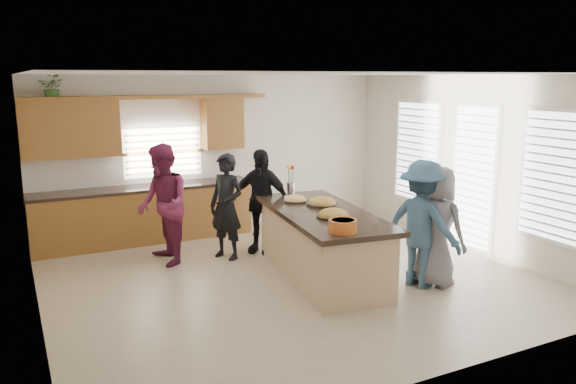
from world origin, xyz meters
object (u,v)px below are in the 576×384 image
island (322,245)px  woman_left_mid (163,205)px  woman_right_back (422,224)px  woman_left_front (261,201)px  woman_right_front (437,227)px  salad_bowl (343,225)px  woman_left_back (226,207)px

island → woman_left_mid: size_ratio=1.56×
woman_left_mid → woman_right_back: size_ratio=1.06×
woman_left_front → woman_right_front: (1.49, -2.39, -0.02)m
salad_bowl → woman_right_back: size_ratio=0.20×
woman_left_front → woman_right_back: size_ratio=0.98×
woman_right_back → woman_right_front: bearing=-129.3°
woman_left_mid → woman_right_back: woman_left_mid is taller
woman_left_front → woman_right_back: (1.30, -2.32, 0.02)m
salad_bowl → woman_right_back: bearing=6.3°
salad_bowl → woman_left_mid: size_ratio=0.19×
island → woman_left_front: 1.51m
island → woman_right_front: size_ratio=1.74×
woman_right_back → island: bearing=29.8°
woman_right_back → woman_right_front: size_ratio=1.05×
salad_bowl → woman_left_front: woman_left_front is taller
island → woman_left_back: (-0.89, 1.38, 0.36)m
island → salad_bowl: (-0.32, -1.04, 0.58)m
woman_right_front → salad_bowl: bearing=75.8°
island → woman_left_mid: 2.43m
woman_right_front → island: bearing=34.1°
woman_left_back → woman_left_front: size_ratio=0.98×
woman_left_mid → woman_right_back: bearing=47.0°
woman_left_back → woman_left_front: bearing=64.2°
woman_right_front → woman_left_front: bearing=15.0°
woman_left_back → woman_right_back: 2.96m
woman_left_back → woman_left_mid: woman_left_mid is taller
island → woman_left_front: (-0.29, 1.43, 0.38)m
island → woman_left_front: bearing=109.1°
woman_left_mid → woman_right_front: bearing=48.0°
woman_left_mid → woman_right_front: size_ratio=1.12×
woman_left_mid → woman_left_front: bearing=83.2°
salad_bowl → woman_right_front: 1.54m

